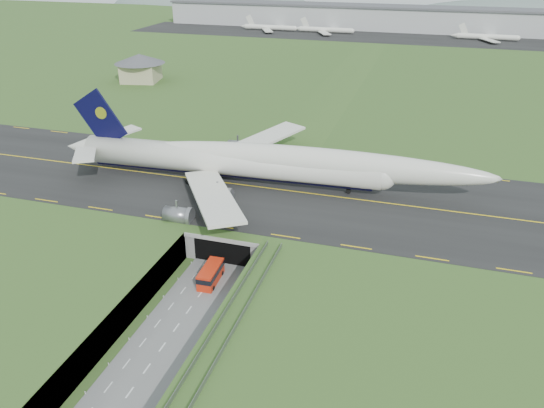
% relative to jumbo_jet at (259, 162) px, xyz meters
% --- Properties ---
extents(ground, '(900.00, 900.00, 0.00)m').
position_rel_jumbo_jet_xyz_m(ground, '(0.90, -34.35, -11.85)').
color(ground, '#2F5020').
rests_on(ground, ground).
extents(airfield_deck, '(800.00, 800.00, 6.00)m').
position_rel_jumbo_jet_xyz_m(airfield_deck, '(0.90, -34.35, -8.85)').
color(airfield_deck, gray).
rests_on(airfield_deck, ground).
extents(trench_road, '(12.00, 75.00, 0.20)m').
position_rel_jumbo_jet_xyz_m(trench_road, '(0.90, -41.85, -11.75)').
color(trench_road, slate).
rests_on(trench_road, ground).
extents(taxiway, '(800.00, 44.00, 0.18)m').
position_rel_jumbo_jet_xyz_m(taxiway, '(0.90, -1.35, -5.76)').
color(taxiway, black).
rests_on(taxiway, airfield_deck).
extents(tunnel_portal, '(17.00, 22.30, 6.00)m').
position_rel_jumbo_jet_xyz_m(tunnel_portal, '(0.90, -17.64, -8.52)').
color(tunnel_portal, gray).
rests_on(tunnel_portal, ground).
extents(guideway, '(3.00, 53.00, 7.05)m').
position_rel_jumbo_jet_xyz_m(guideway, '(11.90, -53.46, -6.53)').
color(guideway, '#A8A8A3').
rests_on(guideway, ground).
extents(jumbo_jet, '(104.82, 65.45, 21.68)m').
position_rel_jumbo_jet_xyz_m(jumbo_jet, '(0.00, 0.00, 0.00)').
color(jumbo_jet, silver).
rests_on(jumbo_jet, ground).
extents(shuttle_tram, '(3.35, 7.99, 3.20)m').
position_rel_jumbo_jet_xyz_m(shuttle_tram, '(1.18, -32.98, -10.10)').
color(shuttle_tram, red).
rests_on(shuttle_tram, ground).
extents(service_building, '(24.61, 24.61, 11.31)m').
position_rel_jumbo_jet_xyz_m(service_building, '(-80.65, 87.14, 0.85)').
color(service_building, tan).
rests_on(service_building, ground).
extents(cargo_terminal, '(320.00, 67.00, 15.60)m').
position_rel_jumbo_jet_xyz_m(cargo_terminal, '(0.77, 265.07, 2.10)').
color(cargo_terminal, '#B2B2B2').
rests_on(cargo_terminal, ground).
extents(distant_hills, '(700.00, 91.00, 60.00)m').
position_rel_jumbo_jet_xyz_m(distant_hills, '(65.28, 395.65, -15.85)').
color(distant_hills, slate).
rests_on(distant_hills, ground).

